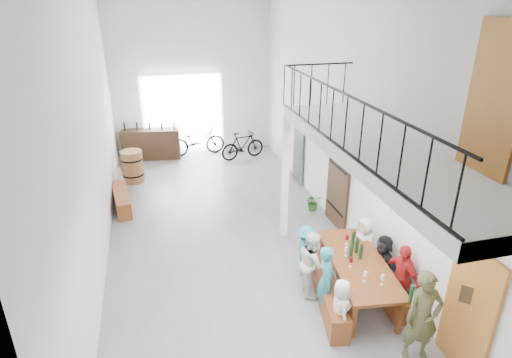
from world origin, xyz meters
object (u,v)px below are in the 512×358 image
object	(u,v)px
serving_counter	(151,144)
host_standing	(422,317)
bench_inner	(328,293)
tasting_table	(359,265)
oak_barrel	(133,166)
side_bench	(122,200)
bicycle_near	(197,141)

from	to	relation	value
serving_counter	host_standing	bearing A→B (deg)	-61.44
bench_inner	host_standing	world-z (taller)	host_standing
tasting_table	oak_barrel	size ratio (longest dim) A/B	2.53
side_bench	oak_barrel	world-z (taller)	oak_barrel
bench_inner	host_standing	distance (m)	1.84
side_bench	oak_barrel	size ratio (longest dim) A/B	1.69
oak_barrel	host_standing	world-z (taller)	host_standing
tasting_table	serving_counter	world-z (taller)	serving_counter
serving_counter	host_standing	xyz separation A→B (m)	(3.79, -10.23, 0.27)
tasting_table	bicycle_near	xyz separation A→B (m)	(-1.94, 8.59, -0.19)
side_bench	bicycle_near	distance (m)	4.42
tasting_table	bicycle_near	distance (m)	8.81
bench_inner	oak_barrel	world-z (taller)	oak_barrel
tasting_table	oak_barrel	bearing A→B (deg)	129.53
oak_barrel	host_standing	distance (m)	9.41
side_bench	bicycle_near	bearing A→B (deg)	55.60
bench_inner	host_standing	xyz separation A→B (m)	(0.86, -1.53, 0.55)
bench_inner	bicycle_near	world-z (taller)	bicycle_near
oak_barrel	serving_counter	xyz separation A→B (m)	(0.62, 1.92, 0.03)
host_standing	bicycle_near	xyz separation A→B (m)	(-2.20, 10.18, -0.27)
serving_counter	bicycle_near	bearing A→B (deg)	6.44
tasting_table	bench_inner	bearing A→B (deg)	-166.21
side_bench	host_standing	world-z (taller)	host_standing
side_bench	serving_counter	size ratio (longest dim) A/B	0.84
tasting_table	host_standing	bearing A→B (deg)	-72.82
side_bench	oak_barrel	distance (m)	1.81
oak_barrel	side_bench	bearing A→B (deg)	-99.37
host_standing	oak_barrel	bearing A→B (deg)	126.86
tasting_table	oak_barrel	distance (m)	7.89
tasting_table	bench_inner	size ratio (longest dim) A/B	1.16
tasting_table	side_bench	bearing A→B (deg)	139.73
oak_barrel	host_standing	size ratio (longest dim) A/B	0.62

